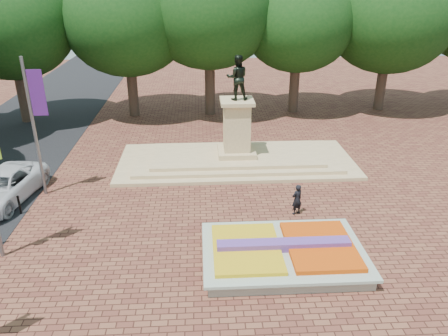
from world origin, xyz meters
The scene contains 6 objects.
ground centered at (0.00, 0.00, 0.00)m, with size 90.00×90.00×0.00m, color brown.
flower_bed centered at (1.03, -2.00, 0.38)m, with size 6.30×4.30×0.91m.
monument centered at (0.00, 8.00, 0.88)m, with size 14.00×6.00×6.40m.
tree_row_back centered at (2.33, 18.00, 6.67)m, with size 44.80×8.80×10.43m.
van centered at (-12.00, 3.79, 0.77)m, with size 2.55×5.53×1.54m, color silver.
pedestrian centered at (2.30, 1.67, 0.76)m, with size 0.55×0.36×1.52m, color black.
Camera 1 is at (-2.15, -16.17, 10.31)m, focal length 35.00 mm.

